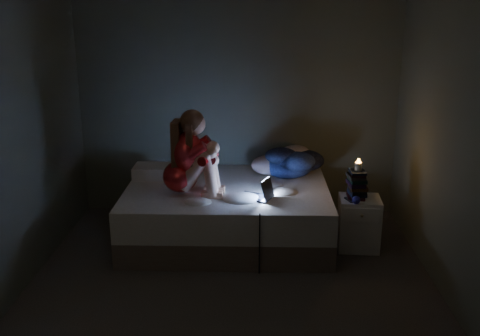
{
  "coord_description": "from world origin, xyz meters",
  "views": [
    {
      "loc": [
        0.19,
        -4.26,
        2.43
      ],
      "look_at": [
        0.05,
        1.0,
        0.8
      ],
      "focal_mm": 41.3,
      "sensor_mm": 36.0,
      "label": 1
    }
  ],
  "objects_px": {
    "woman": "(180,152)",
    "candle": "(358,168)",
    "bed": "(228,212)",
    "phone": "(351,200)",
    "nightstand": "(359,223)",
    "laptop": "(255,187)"
  },
  "relations": [
    {
      "from": "candle",
      "to": "nightstand",
      "type": "bearing_deg",
      "value": -29.13
    },
    {
      "from": "woman",
      "to": "phone",
      "type": "distance_m",
      "value": 1.74
    },
    {
      "from": "woman",
      "to": "candle",
      "type": "relative_size",
      "value": 10.69
    },
    {
      "from": "nightstand",
      "to": "woman",
      "type": "bearing_deg",
      "value": -175.96
    },
    {
      "from": "laptop",
      "to": "candle",
      "type": "distance_m",
      "value": 1.03
    },
    {
      "from": "bed",
      "to": "candle",
      "type": "relative_size",
      "value": 25.8
    },
    {
      "from": "bed",
      "to": "woman",
      "type": "distance_m",
      "value": 0.87
    },
    {
      "from": "laptop",
      "to": "candle",
      "type": "relative_size",
      "value": 3.91
    },
    {
      "from": "woman",
      "to": "candle",
      "type": "xyz_separation_m",
      "value": [
        1.74,
        0.03,
        -0.16
      ]
    },
    {
      "from": "phone",
      "to": "bed",
      "type": "bearing_deg",
      "value": 145.14
    },
    {
      "from": "candle",
      "to": "phone",
      "type": "bearing_deg",
      "value": -127.26
    },
    {
      "from": "bed",
      "to": "laptop",
      "type": "height_order",
      "value": "laptop"
    },
    {
      "from": "woman",
      "to": "phone",
      "type": "height_order",
      "value": "woman"
    },
    {
      "from": "bed",
      "to": "phone",
      "type": "bearing_deg",
      "value": -12.9
    },
    {
      "from": "bed",
      "to": "phone",
      "type": "distance_m",
      "value": 1.28
    },
    {
      "from": "woman",
      "to": "nightstand",
      "type": "relative_size",
      "value": 1.61
    },
    {
      "from": "nightstand",
      "to": "candle",
      "type": "distance_m",
      "value": 0.57
    },
    {
      "from": "woman",
      "to": "laptop",
      "type": "distance_m",
      "value": 0.81
    },
    {
      "from": "bed",
      "to": "laptop",
      "type": "xyz_separation_m",
      "value": [
        0.28,
        -0.33,
        0.39
      ]
    },
    {
      "from": "bed",
      "to": "laptop",
      "type": "relative_size",
      "value": 6.59
    },
    {
      "from": "woman",
      "to": "candle",
      "type": "height_order",
      "value": "woman"
    },
    {
      "from": "nightstand",
      "to": "phone",
      "type": "xyz_separation_m",
      "value": [
        -0.1,
        -0.06,
        0.27
      ]
    }
  ]
}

